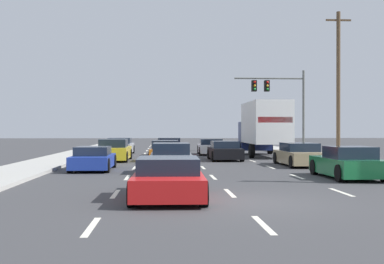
{
  "coord_description": "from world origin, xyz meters",
  "views": [
    {
      "loc": [
        -2.01,
        -13.08,
        1.91
      ],
      "look_at": [
        -0.07,
        19.98,
        1.73
      ],
      "focal_mm": 47.04,
      "sensor_mm": 36.0,
      "label": 1
    }
  ],
  "objects_px": {
    "car_green": "(348,164)",
    "traffic_signal_mast": "(276,93)",
    "car_white": "(211,147)",
    "car_black": "(225,151)",
    "box_truck": "(263,126)",
    "car_blue": "(93,159)",
    "car_yellow": "(114,151)",
    "car_gray": "(171,159)",
    "car_tan": "(299,155)",
    "car_maroon": "(169,147)",
    "car_orange": "(165,151)",
    "car_red": "(168,179)",
    "utility_pole_mid": "(338,82)",
    "car_silver": "(120,147)"
  },
  "relations": [
    {
      "from": "car_blue",
      "to": "car_white",
      "type": "xyz_separation_m",
      "value": [
        6.9,
        14.19,
        0.02
      ]
    },
    {
      "from": "car_maroon",
      "to": "utility_pole_mid",
      "type": "relative_size",
      "value": 0.4
    },
    {
      "from": "car_green",
      "to": "traffic_signal_mast",
      "type": "bearing_deg",
      "value": 83.93
    },
    {
      "from": "car_blue",
      "to": "utility_pole_mid",
      "type": "bearing_deg",
      "value": 35.85
    },
    {
      "from": "car_white",
      "to": "traffic_signal_mast",
      "type": "relative_size",
      "value": 0.6
    },
    {
      "from": "car_maroon",
      "to": "traffic_signal_mast",
      "type": "distance_m",
      "value": 11.67
    },
    {
      "from": "car_orange",
      "to": "car_gray",
      "type": "xyz_separation_m",
      "value": [
        0.21,
        -8.23,
        0.03
      ]
    },
    {
      "from": "car_yellow",
      "to": "car_gray",
      "type": "height_order",
      "value": "car_yellow"
    },
    {
      "from": "car_yellow",
      "to": "car_white",
      "type": "xyz_separation_m",
      "value": [
        6.6,
        7.21,
        -0.06
      ]
    },
    {
      "from": "car_maroon",
      "to": "traffic_signal_mast",
      "type": "xyz_separation_m",
      "value": [
        9.22,
        5.61,
        4.45
      ]
    },
    {
      "from": "car_yellow",
      "to": "car_tan",
      "type": "height_order",
      "value": "car_yellow"
    },
    {
      "from": "car_blue",
      "to": "car_tan",
      "type": "distance_m",
      "value": 10.62
    },
    {
      "from": "box_truck",
      "to": "car_green",
      "type": "height_order",
      "value": "box_truck"
    },
    {
      "from": "car_green",
      "to": "traffic_signal_mast",
      "type": "distance_m",
      "value": 24.1
    },
    {
      "from": "car_black",
      "to": "car_yellow",
      "type": "bearing_deg",
      "value": -178.58
    },
    {
      "from": "utility_pole_mid",
      "to": "traffic_signal_mast",
      "type": "bearing_deg",
      "value": 109.43
    },
    {
      "from": "car_yellow",
      "to": "car_maroon",
      "type": "relative_size",
      "value": 1.09
    },
    {
      "from": "traffic_signal_mast",
      "to": "car_black",
      "type": "bearing_deg",
      "value": -116.19
    },
    {
      "from": "box_truck",
      "to": "car_gray",
      "type": "bearing_deg",
      "value": -117.32
    },
    {
      "from": "car_orange",
      "to": "car_red",
      "type": "relative_size",
      "value": 1.0
    },
    {
      "from": "car_maroon",
      "to": "car_blue",
      "type": "bearing_deg",
      "value": -105.49
    },
    {
      "from": "car_silver",
      "to": "box_truck",
      "type": "xyz_separation_m",
      "value": [
        10.33,
        -3.35,
        1.58
      ]
    },
    {
      "from": "car_white",
      "to": "car_green",
      "type": "distance_m",
      "value": 18.95
    },
    {
      "from": "car_silver",
      "to": "car_maroon",
      "type": "height_order",
      "value": "car_maroon"
    },
    {
      "from": "car_blue",
      "to": "utility_pole_mid",
      "type": "distance_m",
      "value": 19.95
    },
    {
      "from": "car_green",
      "to": "utility_pole_mid",
      "type": "height_order",
      "value": "utility_pole_mid"
    },
    {
      "from": "car_blue",
      "to": "car_white",
      "type": "height_order",
      "value": "car_white"
    },
    {
      "from": "box_truck",
      "to": "car_maroon",
      "type": "bearing_deg",
      "value": 161.63
    },
    {
      "from": "car_black",
      "to": "box_truck",
      "type": "relative_size",
      "value": 0.47
    },
    {
      "from": "car_maroon",
      "to": "car_gray",
      "type": "xyz_separation_m",
      "value": [
        -0.14,
        -15.18,
        0.02
      ]
    },
    {
      "from": "car_white",
      "to": "car_green",
      "type": "xyz_separation_m",
      "value": [
        3.56,
        -18.62,
        0.03
      ]
    },
    {
      "from": "traffic_signal_mast",
      "to": "car_silver",
      "type": "bearing_deg",
      "value": -161.06
    },
    {
      "from": "car_silver",
      "to": "car_blue",
      "type": "relative_size",
      "value": 1.09
    },
    {
      "from": "car_silver",
      "to": "box_truck",
      "type": "distance_m",
      "value": 10.97
    },
    {
      "from": "car_blue",
      "to": "box_truck",
      "type": "relative_size",
      "value": 0.49
    },
    {
      "from": "car_gray",
      "to": "car_white",
      "type": "xyz_separation_m",
      "value": [
        3.29,
        15.86,
        -0.06
      ]
    },
    {
      "from": "car_tan",
      "to": "car_green",
      "type": "xyz_separation_m",
      "value": [
        0.07,
        -6.65,
        0.0
      ]
    },
    {
      "from": "car_gray",
      "to": "car_yellow",
      "type": "bearing_deg",
      "value": 110.91
    },
    {
      "from": "car_yellow",
      "to": "traffic_signal_mast",
      "type": "bearing_deg",
      "value": 43.8
    },
    {
      "from": "car_yellow",
      "to": "car_blue",
      "type": "xyz_separation_m",
      "value": [
        -0.3,
        -6.98,
        -0.08
      ]
    },
    {
      "from": "car_silver",
      "to": "car_white",
      "type": "xyz_separation_m",
      "value": [
        6.91,
        -0.48,
        -0.04
      ]
    },
    {
      "from": "car_black",
      "to": "car_blue",
      "type": "bearing_deg",
      "value": -134.69
    },
    {
      "from": "car_yellow",
      "to": "car_red",
      "type": "bearing_deg",
      "value": -79.48
    },
    {
      "from": "car_orange",
      "to": "car_tan",
      "type": "relative_size",
      "value": 0.99
    },
    {
      "from": "car_red",
      "to": "box_truck",
      "type": "relative_size",
      "value": 0.53
    },
    {
      "from": "utility_pole_mid",
      "to": "car_orange",
      "type": "bearing_deg",
      "value": -158.75
    },
    {
      "from": "car_tan",
      "to": "traffic_signal_mast",
      "type": "relative_size",
      "value": 0.65
    },
    {
      "from": "car_tan",
      "to": "box_truck",
      "type": "bearing_deg",
      "value": 90.42
    },
    {
      "from": "car_gray",
      "to": "car_green",
      "type": "bearing_deg",
      "value": -21.91
    },
    {
      "from": "box_truck",
      "to": "traffic_signal_mast",
      "type": "bearing_deg",
      "value": 71.28
    }
  ]
}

